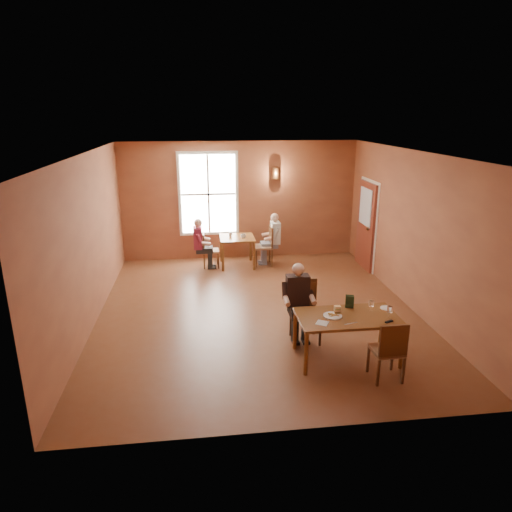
{
  "coord_description": "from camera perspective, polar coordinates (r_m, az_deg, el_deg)",
  "views": [
    {
      "loc": [
        -1.04,
        -8.03,
        3.67
      ],
      "look_at": [
        0.0,
        0.2,
        1.05
      ],
      "focal_mm": 32.0,
      "sensor_mm": 36.0,
      "label": 1
    }
  ],
  "objects": [
    {
      "name": "cup_a",
      "position": [
        11.14,
        -1.59,
        2.5
      ],
      "size": [
        0.13,
        0.13,
        0.1
      ],
      "primitive_type": "imported",
      "rotation": [
        0.0,
        0.0,
        0.07
      ],
      "color": "silver",
      "rests_on": "second_table"
    },
    {
      "name": "plate_food",
      "position": [
        7.05,
        9.56,
        -7.33
      ],
      "size": [
        0.3,
        0.3,
        0.04
      ],
      "primitive_type": "cylinder",
      "rotation": [
        0.0,
        0.0,
        -0.05
      ],
      "color": "white",
      "rests_on": "main_table"
    },
    {
      "name": "knife",
      "position": [
        6.88,
        11.8,
        -8.26
      ],
      "size": [
        0.21,
        0.07,
        0.0
      ],
      "primitive_type": "cube",
      "rotation": [
        0.0,
        0.0,
        0.25
      ],
      "color": "silver",
      "rests_on": "main_table"
    },
    {
      "name": "diner_white",
      "position": [
        11.34,
        1.04,
        1.93
      ],
      "size": [
        0.5,
        0.5,
        1.25
      ],
      "primitive_type": null,
      "rotation": [
        0.0,
        0.0,
        1.57
      ],
      "color": "silver",
      "rests_on": "ground"
    },
    {
      "name": "menu_stand",
      "position": [
        7.37,
        11.62,
        -5.6
      ],
      "size": [
        0.14,
        0.1,
        0.21
      ],
      "primitive_type": "cube",
      "rotation": [
        0.0,
        0.0,
        -0.3
      ],
      "color": "#1A321D",
      "rests_on": "main_table"
    },
    {
      "name": "goblet_b",
      "position": [
        7.18,
        16.34,
        -6.67
      ],
      "size": [
        0.09,
        0.09,
        0.19
      ],
      "primitive_type": null,
      "rotation": [
        0.0,
        0.0,
        -0.23
      ],
      "color": "white",
      "rests_on": "main_table"
    },
    {
      "name": "ceiling",
      "position": [
        8.13,
        0.18,
        12.79
      ],
      "size": [
        6.0,
        7.0,
        0.04
      ],
      "primitive_type": "cube",
      "color": "white",
      "rests_on": "wall_back"
    },
    {
      "name": "napkin",
      "position": [
        6.83,
        8.28,
        -8.28
      ],
      "size": [
        0.23,
        0.23,
        0.01
      ],
      "primitive_type": "cube",
      "rotation": [
        0.0,
        0.0,
        -0.54
      ],
      "color": "silver",
      "rests_on": "main_table"
    },
    {
      "name": "diner_main",
      "position": [
        7.57,
        6.28,
        -6.34
      ],
      "size": [
        0.5,
        0.5,
        1.25
      ],
      "primitive_type": null,
      "rotation": [
        0.0,
        0.0,
        3.14
      ],
      "color": "black",
      "rests_on": "ground"
    },
    {
      "name": "side_plate",
      "position": [
        7.52,
        15.94,
        -6.27
      ],
      "size": [
        0.21,
        0.21,
        0.01
      ],
      "primitive_type": "cylinder",
      "rotation": [
        0.0,
        0.0,
        -0.21
      ],
      "color": "silver",
      "rests_on": "main_table"
    },
    {
      "name": "chair_diner_main",
      "position": [
        7.64,
        6.2,
        -7.01
      ],
      "size": [
        0.45,
        0.45,
        1.03
      ],
      "primitive_type": null,
      "rotation": [
        0.0,
        0.0,
        3.14
      ],
      "color": "#3D220F",
      "rests_on": "ground"
    },
    {
      "name": "goblet_a",
      "position": [
        7.34,
        14.19,
        -6.0
      ],
      "size": [
        0.08,
        0.08,
        0.18
      ],
      "primitive_type": null,
      "rotation": [
        0.0,
        0.0,
        -0.17
      ],
      "color": "white",
      "rests_on": "main_table"
    },
    {
      "name": "window",
      "position": [
        11.66,
        -5.97,
        7.7
      ],
      "size": [
        1.36,
        0.1,
        1.96
      ],
      "primitive_type": "cube",
      "color": "white",
      "rests_on": "wall_back"
    },
    {
      "name": "second_table",
      "position": [
        11.33,
        -2.37,
        0.57
      ],
      "size": [
        0.84,
        0.84,
        0.74
      ],
      "primitive_type": null,
      "color": "brown",
      "rests_on": "ground"
    },
    {
      "name": "wall_right",
      "position": [
        9.25,
        18.96,
        2.99
      ],
      "size": [
        0.04,
        7.0,
        3.0
      ],
      "primitive_type": "cube",
      "color": "brown",
      "rests_on": "ground"
    },
    {
      "name": "sunglasses",
      "position": [
        7.07,
        16.29,
        -7.86
      ],
      "size": [
        0.14,
        0.09,
        0.02
      ],
      "primitive_type": "cube",
      "rotation": [
        0.0,
        0.0,
        0.42
      ],
      "color": "black",
      "rests_on": "main_table"
    },
    {
      "name": "chair_diner_maroon",
      "position": [
        11.28,
        -5.66,
        0.76
      ],
      "size": [
        0.38,
        0.38,
        0.86
      ],
      "primitive_type": null,
      "rotation": [
        0.0,
        0.0,
        -1.57
      ],
      "color": "#512E18",
      "rests_on": "ground"
    },
    {
      "name": "wall_front",
      "position": [
        5.13,
        5.23,
        -7.58
      ],
      "size": [
        6.0,
        0.04,
        3.0
      ],
      "primitive_type": "cube",
      "color": "brown",
      "rests_on": "ground"
    },
    {
      "name": "diner_maroon",
      "position": [
        11.24,
        -5.84,
        1.58
      ],
      "size": [
        0.48,
        0.48,
        1.2
      ],
      "primitive_type": null,
      "rotation": [
        0.0,
        0.0,
        -1.57
      ],
      "color": "#611612",
      "rests_on": "ground"
    },
    {
      "name": "wall_sconce",
      "position": [
        11.69,
        2.45,
        10.28
      ],
      "size": [
        0.16,
        0.16,
        0.28
      ],
      "primitive_type": "cylinder",
      "color": "brown",
      "rests_on": "wall_back"
    },
    {
      "name": "ground",
      "position": [
        8.9,
        0.16,
        -6.85
      ],
      "size": [
        6.0,
        7.0,
        0.01
      ],
      "primitive_type": "cube",
      "color": "brown",
      "rests_on": "ground"
    },
    {
      "name": "chair_diner_white",
      "position": [
        11.37,
        0.89,
        1.28
      ],
      "size": [
        0.43,
        0.43,
        0.98
      ],
      "primitive_type": null,
      "rotation": [
        0.0,
        0.0,
        1.57
      ],
      "color": "#582A1A",
      "rests_on": "ground"
    },
    {
      "name": "chair_empty",
      "position": [
        6.86,
        16.04,
        -11.12
      ],
      "size": [
        0.42,
        0.42,
        0.93
      ],
      "primitive_type": null,
      "rotation": [
        0.0,
        0.0,
        0.02
      ],
      "color": "#562916",
      "rests_on": "ground"
    },
    {
      "name": "cup_b",
      "position": [
        11.31,
        -3.22,
        2.7
      ],
      "size": [
        0.13,
        0.13,
        0.09
      ],
      "primitive_type": "imported",
      "rotation": [
        0.0,
        0.0,
        -0.33
      ],
      "color": "silver",
      "rests_on": "second_table"
    },
    {
      "name": "main_table",
      "position": [
        7.27,
        11.23,
        -9.93
      ],
      "size": [
        1.53,
        0.86,
        0.72
      ],
      "primitive_type": null,
      "color": "brown",
      "rests_on": "ground"
    },
    {
      "name": "door",
      "position": [
        11.38,
        13.51,
        3.72
      ],
      "size": [
        0.12,
        1.04,
        2.1
      ],
      "primitive_type": "cube",
      "color": "maroon",
      "rests_on": "ground"
    },
    {
      "name": "wall_back",
      "position": [
        11.78,
        -2.03,
        6.9
      ],
      "size": [
        6.0,
        0.04,
        3.0
      ],
      "primitive_type": "cube",
      "color": "brown",
      "rests_on": "ground"
    },
    {
      "name": "wall_left",
      "position": [
        8.55,
        -20.2,
        1.72
      ],
      "size": [
        0.04,
        7.0,
        3.0
      ],
      "primitive_type": "cube",
      "color": "brown",
      "rests_on": "ground"
    },
    {
      "name": "sandwich",
      "position": [
        7.13,
        10.14,
        -6.74
      ],
      "size": [
        0.1,
        0.09,
        0.11
      ],
      "primitive_type": "cube",
      "rotation": [
        0.0,
        0.0,
        -0.05
      ],
      "color": "tan",
      "rests_on": "main_table"
    }
  ]
}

